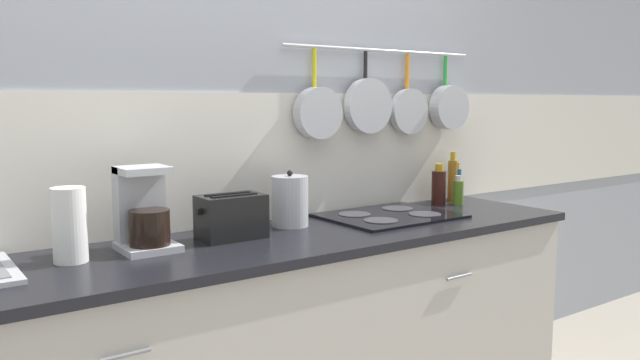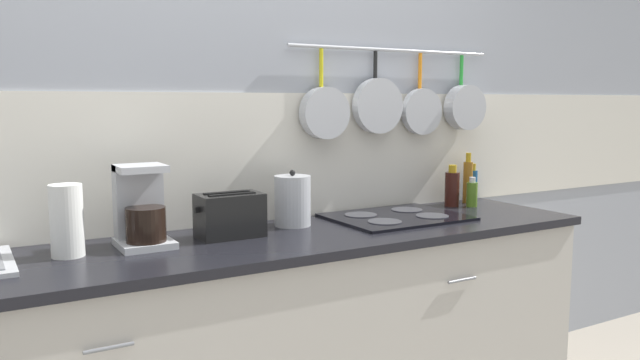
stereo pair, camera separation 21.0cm
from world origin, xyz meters
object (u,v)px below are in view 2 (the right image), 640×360
coffee_maker (142,212)px  kettle (293,201)px  bottle_dish_soap (452,188)px  paper_towel_roll (67,221)px  toaster (230,215)px  bottle_vinegar (472,194)px  bottle_olive_oil (468,181)px  bottle_hot_sauce (473,185)px

coffee_maker → kettle: (0.62, 0.05, -0.02)m
bottle_dish_soap → paper_towel_roll: bearing=-176.4°
paper_towel_roll → toaster: 0.57m
bottle_vinegar → bottle_olive_oil: bearing=57.1°
bottle_olive_oil → bottle_hot_sauce: size_ratio=1.31×
coffee_maker → bottle_dish_soap: coffee_maker is taller
bottle_dish_soap → bottle_hot_sauce: size_ratio=1.05×
paper_towel_roll → coffee_maker: (0.25, 0.04, -0.00)m
paper_towel_roll → bottle_vinegar: 1.84m
paper_towel_roll → bottle_dish_soap: bearing=3.6°
kettle → bottle_vinegar: size_ratio=1.60×
bottle_dish_soap → bottle_olive_oil: 0.14m
paper_towel_roll → bottle_dish_soap: 1.77m
coffee_maker → paper_towel_roll: bearing=-172.1°
toaster → bottle_dish_soap: 1.20m
toaster → bottle_olive_oil: bearing=6.0°
toaster → bottle_dish_soap: bottle_dish_soap is taller
toaster → bottle_dish_soap: size_ratio=1.28×
bottle_dish_soap → coffee_maker: bearing=-177.1°
paper_towel_roll → coffee_maker: coffee_maker is taller
toaster → bottle_olive_oil: size_ratio=1.02×
toaster → bottle_hot_sauce: bottle_hot_sauce is taller
kettle → bottle_olive_oil: size_ratio=0.92×
kettle → bottle_dish_soap: bearing=2.0°
toaster → bottle_dish_soap: bearing=4.9°
bottle_dish_soap → bottle_olive_oil: bearing=14.9°
coffee_maker → bottle_vinegar: bearing=0.6°
coffee_maker → kettle: bearing=4.2°
bottle_dish_soap → bottle_vinegar: bottle_dish_soap is taller
bottle_vinegar → bottle_dish_soap: bearing=140.8°
bottle_dish_soap → kettle: bearing=-178.0°
paper_towel_roll → bottle_vinegar: bearing=1.6°
paper_towel_roll → bottle_dish_soap: paper_towel_roll is taller
coffee_maker → bottle_hot_sauce: bearing=4.6°
kettle → bottle_dish_soap: kettle is taller
toaster → bottle_olive_oil: bottle_olive_oil is taller
bottle_hot_sauce → bottle_olive_oil: bearing=-157.5°
kettle → bottle_dish_soap: size_ratio=1.14×
coffee_maker → bottle_dish_soap: size_ratio=1.43×
paper_towel_roll → bottle_olive_oil: (1.90, 0.15, -0.01)m
bottle_dish_soap → bottle_hot_sauce: bottle_dish_soap is taller
bottle_vinegar → bottle_olive_oil: size_ratio=0.57×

